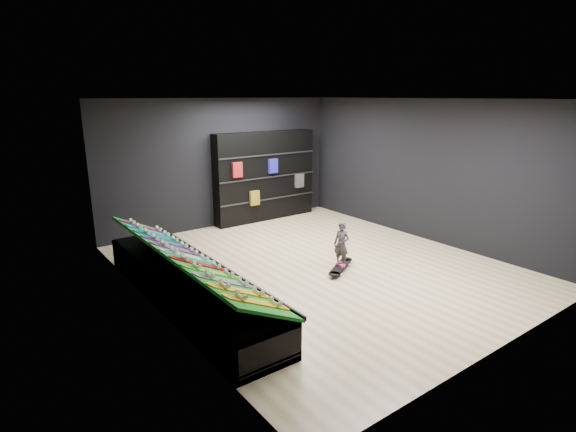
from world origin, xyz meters
TOP-DOWN VIEW (x-y plane):
  - floor at (0.00, 0.00)m, footprint 6.00×7.00m
  - ceiling at (0.00, 0.00)m, footprint 6.00×7.00m
  - wall_back at (0.00, 3.50)m, footprint 6.00×0.02m
  - wall_front at (0.00, -3.50)m, footprint 6.00×0.02m
  - wall_left at (-3.00, 0.00)m, footprint 0.02×7.00m
  - wall_right at (3.00, 0.00)m, footprint 0.02×7.00m
  - display_rack at (-2.55, 0.00)m, footprint 0.90×4.50m
  - turf_ramp at (-2.50, 0.00)m, footprint 0.92×4.50m
  - back_shelving at (1.08, 3.32)m, footprint 2.76×0.32m
  - floor_skateboard at (0.23, -0.42)m, footprint 0.96×0.69m
  - child at (0.23, -0.42)m, footprint 0.18×0.21m
  - display_board_0 at (-2.49, -1.90)m, footprint 0.93×0.22m
  - display_board_1 at (-2.49, -1.52)m, footprint 0.93×0.22m
  - display_board_2 at (-2.49, -1.14)m, footprint 0.93×0.22m
  - display_board_3 at (-2.49, -0.76)m, footprint 0.93×0.22m
  - display_board_4 at (-2.49, -0.38)m, footprint 0.93×0.22m
  - display_board_5 at (-2.49, 0.00)m, footprint 0.93×0.22m
  - display_board_6 at (-2.49, 0.38)m, footprint 0.93×0.22m
  - display_board_7 at (-2.49, 0.76)m, footprint 0.93×0.22m
  - display_board_8 at (-2.49, 1.14)m, footprint 0.93×0.22m
  - display_board_9 at (-2.49, 1.52)m, footprint 0.93×0.22m
  - display_board_10 at (-2.49, 1.90)m, footprint 0.93×0.22m

SIDE VIEW (x-z plane):
  - floor at x=0.00m, z-range -0.01..0.01m
  - floor_skateboard at x=0.23m, z-range 0.00..0.09m
  - display_rack at x=-2.55m, z-range 0.00..0.50m
  - child at x=0.23m, z-range 0.09..0.58m
  - turf_ramp at x=-2.50m, z-range 0.48..0.94m
  - display_board_0 at x=-2.49m, z-range 0.49..0.99m
  - display_board_1 at x=-2.49m, z-range 0.49..0.99m
  - display_board_2 at x=-2.49m, z-range 0.49..0.99m
  - display_board_3 at x=-2.49m, z-range 0.49..0.99m
  - display_board_4 at x=-2.49m, z-range 0.49..0.99m
  - display_board_5 at x=-2.49m, z-range 0.49..0.99m
  - display_board_6 at x=-2.49m, z-range 0.49..0.99m
  - display_board_7 at x=-2.49m, z-range 0.49..0.99m
  - display_board_8 at x=-2.49m, z-range 0.49..0.99m
  - display_board_9 at x=-2.49m, z-range 0.49..0.99m
  - display_board_10 at x=-2.49m, z-range 0.49..0.99m
  - back_shelving at x=1.08m, z-range 0.00..2.20m
  - wall_back at x=0.00m, z-range 0.00..3.00m
  - wall_front at x=0.00m, z-range 0.00..3.00m
  - wall_left at x=-3.00m, z-range 0.00..3.00m
  - wall_right at x=3.00m, z-range 0.00..3.00m
  - ceiling at x=0.00m, z-range 3.00..3.00m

